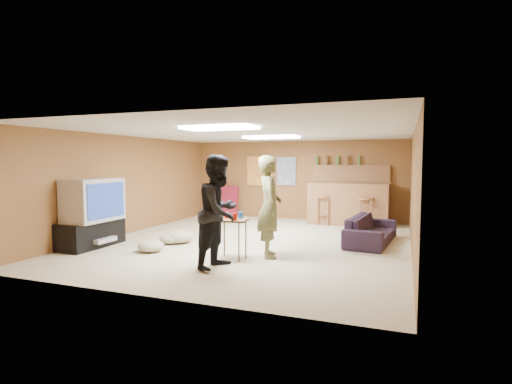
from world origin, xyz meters
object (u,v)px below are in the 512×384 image
(tv_body, at_px, (93,200))
(person_olive, at_px, (269,207))
(bar_counter, at_px, (348,203))
(sofa, at_px, (371,230))
(tray_table, at_px, (231,239))
(person_black, at_px, (220,212))

(tv_body, height_order, person_olive, person_olive)
(bar_counter, xyz_separation_m, sofa, (0.76, -2.24, -0.28))
(bar_counter, xyz_separation_m, tray_table, (-1.33, -4.39, -0.21))
(person_olive, height_order, person_black, person_black)
(person_olive, xyz_separation_m, tray_table, (-0.55, -0.36, -0.53))
(tv_body, distance_m, sofa, 5.42)
(tray_table, bearing_deg, person_black, -84.77)
(sofa, bearing_deg, tv_body, 120.58)
(sofa, bearing_deg, bar_counter, 24.98)
(person_olive, bearing_deg, tray_table, 98.90)
(bar_counter, bearing_deg, sofa, -71.37)
(tv_body, height_order, tray_table, tv_body)
(sofa, bearing_deg, person_olive, 145.70)
(tv_body, bearing_deg, person_olive, 7.08)
(tv_body, relative_size, tray_table, 1.64)
(person_black, xyz_separation_m, sofa, (2.03, 2.70, -0.59))
(tv_body, relative_size, person_black, 0.64)
(person_black, xyz_separation_m, tray_table, (-0.05, 0.55, -0.53))
(person_olive, bearing_deg, tv_body, 72.62)
(bar_counter, height_order, sofa, bar_counter)
(person_black, bearing_deg, person_olive, -21.01)
(person_olive, bearing_deg, sofa, -65.11)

